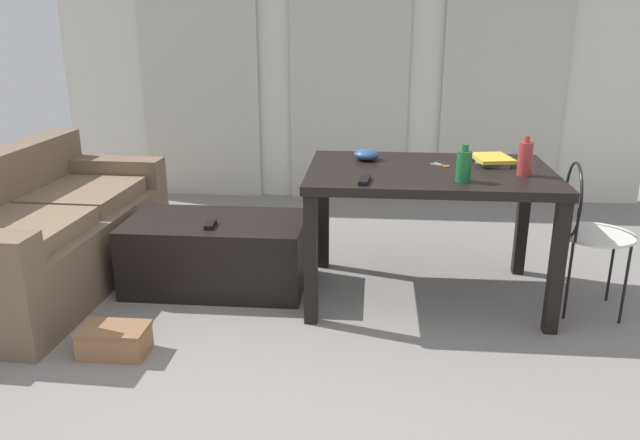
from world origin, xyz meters
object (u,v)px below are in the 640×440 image
book_stack (492,160)px  tv_remote_primary (210,225)px  coffee_table (217,253)px  wire_chair (585,221)px  bowl (367,154)px  couch (42,235)px  scissors (442,165)px  bottle_far (464,166)px  bottle_near (525,159)px  shoebox (114,340)px  craft_table (429,186)px  tv_remote_on_table (365,180)px

book_stack → tv_remote_primary: 1.69m
coffee_table → wire_chair: (2.12, -0.14, 0.32)m
bowl → book_stack: bearing=-2.9°
couch → scissors: (2.43, 0.12, 0.47)m
bottle_far → tv_remote_primary: size_ratio=1.40×
bottle_near → tv_remote_primary: size_ratio=1.54×
couch → book_stack: book_stack is taller
shoebox → bottle_near: bearing=19.4°
bowl → shoebox: size_ratio=0.45×
scissors → shoebox: size_ratio=0.33×
couch → craft_table: (2.35, 0.02, 0.37)m
tv_remote_primary → bowl: bearing=15.1°
craft_table → bottle_near: bearing=-11.9°
wire_chair → bowl: bearing=165.8°
couch → scissors: size_ratio=17.00×
coffee_table → bottle_far: bearing=-11.9°
wire_chair → shoebox: bearing=-163.3°
wire_chair → shoebox: 2.57m
shoebox → couch: bearing=133.6°
couch → wire_chair: 3.21m
couch → coffee_table: couch is taller
bowl → tv_remote_primary: (-0.90, -0.29, -0.37)m
bottle_far → tv_remote_on_table: bearing=-173.6°
bottle_far → shoebox: bottle_far is taller
book_stack → bottle_far: bearing=-117.2°
craft_table → tv_remote_primary: 1.29m
couch → scissors: bearing=2.7°
coffee_table → scissors: scissors is taller
scissors → tv_remote_primary: bearing=-172.1°
bottle_far → tv_remote_on_table: (-0.51, -0.06, -0.07)m
bottle_far → scissors: bottle_far is taller
couch → bowl: bearing=6.4°
couch → bottle_near: bottle_near is taller
tv_remote_on_table → scissors: (0.44, 0.42, -0.01)m
coffee_table → bottle_near: bottle_near is taller
wire_chair → tv_remote_on_table: (-1.21, -0.22, 0.26)m
coffee_table → tv_remote_on_table: size_ratio=6.48×
book_stack → tv_remote_primary: (-1.63, -0.26, -0.36)m
tv_remote_primary → shoebox: 0.88m
wire_chair → bottle_near: size_ratio=3.96×
bowl → tv_remote_on_table: (-0.00, -0.53, -0.02)m
bottle_near → craft_table: bearing=168.1°
scissors → couch: bearing=-177.3°
tv_remote_primary → shoebox: tv_remote_primary is taller
craft_table → wire_chair: (0.85, -0.10, -0.15)m
bottle_near → scissors: bottle_near is taller
coffee_table → bottle_far: size_ratio=5.47×
scissors → bottle_far: bearing=-78.9°
tv_remote_on_table → scissors: bearing=49.3°
tv_remote_primary → coffee_table: bearing=89.0°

